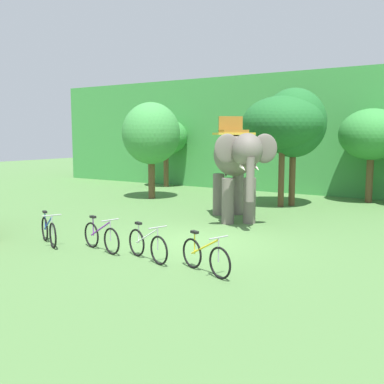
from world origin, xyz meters
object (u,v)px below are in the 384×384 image
object	(u,v)px
tree_center_right	(151,134)
elephant	(236,160)
bike_blue	(49,231)
bike_white	(147,245)
tree_far_left	(372,135)
bike_yellow	(205,256)
tree_far_right	(294,123)
tree_right	(283,123)
tree_center	(166,137)
bike_purple	(101,237)

from	to	relation	value
tree_center_right	elephant	xyz separation A→B (m)	(6.06, -2.91, -0.94)
bike_blue	bike_white	bearing A→B (deg)	3.46
tree_far_left	bike_white	distance (m)	13.64
bike_blue	bike_yellow	size ratio (longest dim) A/B	0.95
bike_yellow	tree_far_right	bearing A→B (deg)	99.98
tree_right	tree_far_left	xyz separation A→B (m)	(2.96, 3.31, -0.50)
tree_far_left	bike_white	xyz separation A→B (m)	(-2.57, -13.12, -2.71)
tree_center_right	bike_blue	xyz separation A→B (m)	(3.26, -8.99, -2.76)
tree_right	bike_blue	bearing A→B (deg)	-106.66
tree_center	tree_center_right	xyz separation A→B (m)	(2.36, -4.46, 0.18)
bike_yellow	tree_right	bearing A→B (deg)	102.16
tree_far_right	bike_blue	size ratio (longest dim) A/B	3.30
tree_center_right	bike_purple	bearing A→B (deg)	-59.99
bike_purple	bike_white	world-z (taller)	same
elephant	bike_purple	size ratio (longest dim) A/B	2.30
bike_purple	bike_yellow	bearing A→B (deg)	-3.09
tree_center_right	bike_yellow	size ratio (longest dim) A/B	2.87
bike_purple	bike_white	bearing A→B (deg)	-1.84
elephant	bike_yellow	world-z (taller)	elephant
tree_far_right	bike_yellow	xyz separation A→B (m)	(1.84, -10.45, -3.20)
tree_center	tree_right	xyz separation A→B (m)	(8.62, -3.44, 0.62)
tree_far_right	bike_yellow	world-z (taller)	tree_far_right
tree_right	tree_far_left	world-z (taller)	tree_right
tree_right	tree_far_left	size ratio (longest dim) A/B	1.11
tree_far_right	elephant	bearing A→B (deg)	-96.45
tree_far_left	elephant	distance (m)	7.95
bike_purple	bike_yellow	distance (m)	3.36
tree_center	tree_far_left	xyz separation A→B (m)	(11.58, -0.13, 0.13)
tree_far_left	bike_purple	size ratio (longest dim) A/B	2.56
tree_center_right	tree_right	xyz separation A→B (m)	(6.26, 1.02, 0.45)
elephant	bike_purple	xyz separation A→B (m)	(-1.01, -5.83, -1.82)
tree_center_right	tree_far_right	distance (m)	6.75
bike_blue	tree_far_right	bearing A→B (deg)	72.61
elephant	bike_purple	world-z (taller)	elephant
tree_far_left	tree_far_right	bearing A→B (deg)	-133.58
tree_far_right	bike_white	size ratio (longest dim) A/B	3.11
tree_right	tree_center_right	bearing A→B (deg)	-170.73
tree_far_left	bike_white	world-z (taller)	tree_far_left
tree_center	tree_far_left	size ratio (longest dim) A/B	0.95
tree_center	bike_blue	distance (m)	14.80
bike_white	bike_yellow	xyz separation A→B (m)	(1.75, -0.13, 0.00)
tree_far_left	bike_purple	bearing A→B (deg)	-107.72
elephant	bike_blue	size ratio (longest dim) A/B	2.49
tree_far_left	bike_purple	xyz separation A→B (m)	(-4.18, -13.07, -2.71)
tree_center	bike_blue	world-z (taller)	tree_center
tree_right	tree_far_left	bearing A→B (deg)	48.19
tree_center	tree_center_right	distance (m)	5.05
tree_center	tree_far_right	bearing A→B (deg)	-18.15
tree_far_right	tree_center_right	bearing A→B (deg)	-166.82
tree_center	bike_purple	size ratio (longest dim) A/B	2.43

